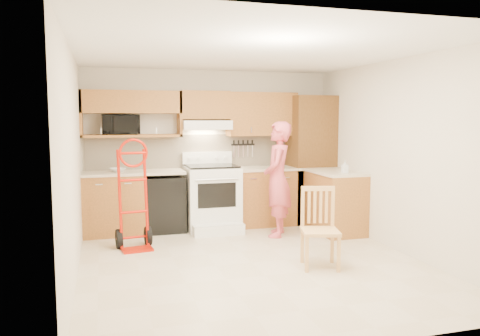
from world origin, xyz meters
name	(u,v)px	position (x,y,z in m)	size (l,w,h in m)	color
floor	(252,263)	(0.00, 0.00, -0.01)	(4.00, 4.50, 0.02)	beige
ceiling	(252,51)	(0.00, 0.00, 2.51)	(4.00, 4.50, 0.02)	white
wall_back	(210,148)	(0.00, 2.26, 1.25)	(4.00, 0.02, 2.50)	beige
wall_front	(346,186)	(0.00, -2.26, 1.25)	(4.00, 0.02, 2.50)	beige
wall_left	(72,164)	(-2.01, 0.00, 1.25)	(0.02, 4.50, 2.50)	beige
wall_right	(399,156)	(2.01, 0.00, 1.25)	(0.02, 4.50, 2.50)	beige
backsplash	(210,151)	(0.00, 2.23, 1.20)	(3.92, 0.03, 0.55)	beige
lower_cab_left	(114,204)	(-1.55, 1.95, 0.45)	(0.90, 0.60, 0.90)	#B06729
dishwasher	(164,204)	(-0.80, 1.95, 0.42)	(0.60, 0.60, 0.85)	black
lower_cab_right	(264,197)	(0.83, 1.95, 0.45)	(1.14, 0.60, 0.90)	#B06729
countertop_left	(134,173)	(-1.25, 1.95, 0.92)	(1.50, 0.63, 0.04)	beige
countertop_right	(264,169)	(0.83, 1.95, 0.92)	(1.14, 0.63, 0.04)	beige
cab_return_right	(335,203)	(1.70, 1.15, 0.45)	(0.60, 1.00, 0.90)	#B06729
countertop_return	(336,172)	(1.70, 1.15, 0.92)	(0.63, 1.00, 0.04)	beige
pantry_tall	(310,159)	(1.65, 1.95, 1.05)	(0.70, 0.60, 2.10)	brown
upper_cab_left	(131,102)	(-1.25, 2.08, 1.98)	(1.50, 0.33, 0.34)	#B06729
upper_shelf_mw	(132,136)	(-1.25, 2.08, 1.47)	(1.50, 0.33, 0.04)	#B06729
upper_cab_center	(205,105)	(-0.12, 2.08, 1.94)	(0.76, 0.33, 0.44)	#B06729
upper_cab_right	(262,114)	(0.83, 2.08, 1.80)	(1.14, 0.33, 0.70)	#B06729
range_hood	(206,125)	(-0.12, 2.02, 1.63)	(0.76, 0.46, 0.14)	white
knife_strip	(243,148)	(0.55, 2.21, 1.24)	(0.40, 0.05, 0.29)	black
microwave	(121,125)	(-1.42, 2.08, 1.64)	(0.54, 0.37, 0.30)	black
range	(213,192)	(-0.06, 1.81, 0.60)	(0.81, 1.07, 1.19)	white
person	(278,179)	(0.77, 1.17, 0.84)	(0.62, 0.40, 1.69)	#D24D58
hand_truck	(134,200)	(-1.30, 1.02, 0.66)	(0.52, 0.48, 1.33)	#BC1605
dining_chair	(320,228)	(0.71, -0.39, 0.47)	(0.42, 0.46, 0.93)	tan
soap_bottle	(345,167)	(1.70, 0.87, 1.03)	(0.08, 0.08, 0.18)	white
bowl	(118,170)	(-1.48, 1.95, 0.97)	(0.23, 0.23, 0.06)	white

